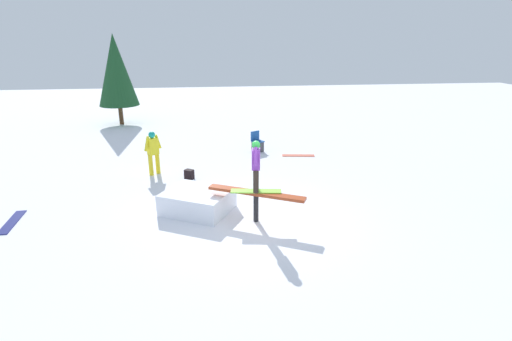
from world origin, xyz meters
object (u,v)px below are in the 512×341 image
object	(u,v)px
main_rider_on_rail	(256,167)
backpack_on_snow	(189,174)
bystander_yellow	(153,151)
loose_snowboard_coral	(298,155)
pine_tree_near	(116,70)
rail_feature	(256,196)
folding_chair	(257,142)
loose_snowboard_navy	(12,222)

from	to	relation	value
main_rider_on_rail	backpack_on_snow	size ratio (longest dim) A/B	4.14
bystander_yellow	loose_snowboard_coral	distance (m)	6.05
main_rider_on_rail	bystander_yellow	size ratio (longest dim) A/B	0.88
pine_tree_near	main_rider_on_rail	bearing A→B (deg)	-65.53
rail_feature	bystander_yellow	distance (m)	5.38
backpack_on_snow	loose_snowboard_coral	bearing A→B (deg)	-118.98
folding_chair	backpack_on_snow	size ratio (longest dim) A/B	2.59
backpack_on_snow	pine_tree_near	world-z (taller)	pine_tree_near
main_rider_on_rail	pine_tree_near	xyz separation A→B (m)	(-6.10, 13.40, 1.44)
rail_feature	pine_tree_near	world-z (taller)	pine_tree_near
loose_snowboard_navy	rail_feature	bearing A→B (deg)	-100.27
main_rider_on_rail	backpack_on_snow	distance (m)	4.37
main_rider_on_rail	backpack_on_snow	xyz separation A→B (m)	(-1.94, 3.66, -1.40)
main_rider_on_rail	backpack_on_snow	world-z (taller)	main_rider_on_rail
folding_chair	pine_tree_near	world-z (taller)	pine_tree_near
rail_feature	folding_chair	xyz separation A→B (m)	(0.89, 6.88, -0.33)
rail_feature	loose_snowboard_navy	size ratio (longest dim) A/B	1.70
backpack_on_snow	folding_chair	bearing A→B (deg)	-97.64
loose_snowboard_coral	loose_snowboard_navy	distance (m)	10.57
bystander_yellow	pine_tree_near	bearing A→B (deg)	68.61
backpack_on_snow	pine_tree_near	distance (m)	10.96
loose_snowboard_coral	backpack_on_snow	xyz separation A→B (m)	(-4.48, -2.32, 0.16)
main_rider_on_rail	folding_chair	world-z (taller)	main_rider_on_rail
main_rider_on_rail	folding_chair	xyz separation A→B (m)	(0.89, 6.88, -1.16)
bystander_yellow	backpack_on_snow	xyz separation A→B (m)	(1.27, -0.66, -0.73)
rail_feature	pine_tree_near	distance (m)	14.89
loose_snowboard_navy	backpack_on_snow	world-z (taller)	backpack_on_snow
main_rider_on_rail	pine_tree_near	world-z (taller)	pine_tree_near
loose_snowboard_coral	rail_feature	bearing A→B (deg)	75.29
bystander_yellow	backpack_on_snow	distance (m)	1.61
main_rider_on_rail	folding_chair	size ratio (longest dim) A/B	1.60
backpack_on_snow	pine_tree_near	bearing A→B (deg)	-33.20
bystander_yellow	pine_tree_near	xyz separation A→B (m)	(-2.89, 9.08, 2.11)
loose_snowboard_coral	main_rider_on_rail	bearing A→B (deg)	75.29
pine_tree_near	backpack_on_snow	bearing A→B (deg)	-66.87
folding_chair	backpack_on_snow	bearing A→B (deg)	-160.47
rail_feature	main_rider_on_rail	bearing A→B (deg)	0.00
rail_feature	loose_snowboard_navy	xyz separation A→B (m)	(-6.63, 0.72, -0.73)
bystander_yellow	folding_chair	xyz separation A→B (m)	(4.10, 2.56, -0.49)
rail_feature	main_rider_on_rail	size ratio (longest dim) A/B	1.80
rail_feature	folding_chair	distance (m)	6.94
main_rider_on_rail	bystander_yellow	bearing A→B (deg)	135.16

